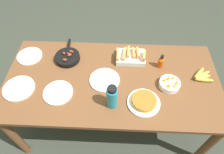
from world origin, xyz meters
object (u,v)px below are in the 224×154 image
frittata_plate_center (144,102)px  fruit_bowl_mango (170,84)px  hot_sauce_bottle (161,62)px  empty_plate_far_left (58,93)px  empty_plate_mid_edge (19,88)px  melon_tray (131,57)px  empty_plate_near_front (105,80)px  empty_plate_far_right (30,56)px  banana_bunch (201,76)px  skillet (68,57)px  water_bottle (112,97)px

frittata_plate_center → fruit_bowl_mango: bearing=38.6°
frittata_plate_center → hot_sauce_bottle: bearing=67.2°
empty_plate_far_left → empty_plate_mid_edge: same height
frittata_plate_center → empty_plate_mid_edge: frittata_plate_center is taller
melon_tray → frittata_plate_center: size_ratio=1.03×
melon_tray → frittata_plate_center: bearing=-78.3°
empty_plate_near_front → empty_plate_far_right: size_ratio=1.11×
empty_plate_mid_edge → hot_sauce_bottle: bearing=14.3°
empty_plate_far_right → fruit_bowl_mango: fruit_bowl_mango is taller
banana_bunch → skillet: 1.23m
frittata_plate_center → empty_plate_far_left: (-0.71, 0.06, -0.02)m
empty_plate_mid_edge → hot_sauce_bottle: 1.26m
melon_tray → fruit_bowl_mango: fruit_bowl_mango is taller
melon_tray → water_bottle: size_ratio=1.19×
empty_plate_mid_edge → water_bottle: size_ratio=1.15×
empty_plate_far_left → skillet: bearing=88.4°
skillet → fruit_bowl_mango: 0.96m
banana_bunch → frittata_plate_center: bearing=-151.1°
melon_tray → empty_plate_near_front: (-0.23, -0.27, -0.03)m
melon_tray → water_bottle: bearing=-106.8°
banana_bunch → empty_plate_far_right: (-1.59, 0.18, -0.01)m
skillet → empty_plate_far_right: 0.38m
skillet → frittata_plate_center: size_ratio=1.36×
melon_tray → water_bottle: water_bottle is taller
empty_plate_far_right → water_bottle: 0.96m
empty_plate_near_front → melon_tray: bearing=49.5°
melon_tray → fruit_bowl_mango: bearing=-42.9°
skillet → empty_plate_mid_edge: (-0.35, -0.36, -0.02)m
frittata_plate_center → water_bottle: (-0.25, -0.02, 0.08)m
water_bottle → hot_sauce_bottle: size_ratio=1.59×
skillet → fruit_bowl_mango: bearing=-111.5°
empty_plate_far_left → water_bottle: (0.45, -0.09, 0.10)m
empty_plate_far_left → fruit_bowl_mango: bearing=7.1°
empty_plate_far_left → water_bottle: water_bottle is taller
banana_bunch → fruit_bowl_mango: 0.31m
empty_plate_far_right → banana_bunch: bearing=-6.6°
empty_plate_far_right → melon_tray: bearing=0.7°
frittata_plate_center → fruit_bowl_mango: size_ratio=1.50×
empty_plate_mid_edge → fruit_bowl_mango: (1.27, 0.09, 0.02)m
empty_plate_near_front → water_bottle: size_ratio=1.15×
empty_plate_far_left → hot_sauce_bottle: 0.94m
empty_plate_near_front → water_bottle: water_bottle is taller
melon_tray → empty_plate_mid_edge: melon_tray is taller
empty_plate_far_right → skillet: bearing=-2.6°
banana_bunch → empty_plate_near_front: 0.85m
frittata_plate_center → skillet: bearing=146.8°
skillet → empty_plate_mid_edge: skillet is taller
banana_bunch → frittata_plate_center: (-0.52, -0.29, 0.01)m
fruit_bowl_mango → water_bottle: size_ratio=0.77×
empty_plate_far_left → hot_sauce_bottle: size_ratio=1.72×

